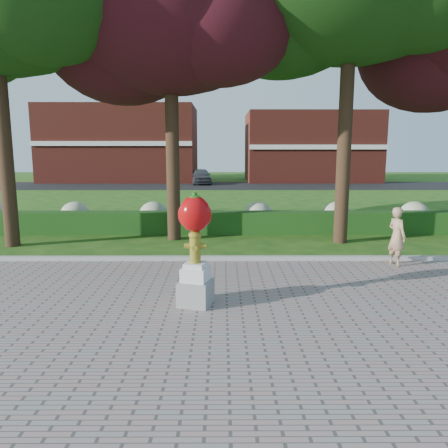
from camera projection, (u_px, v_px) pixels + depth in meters
name	position (u px, v px, depth m)	size (l,w,h in m)	color
ground	(240.00, 299.00, 8.91)	(100.00, 100.00, 0.00)	#1C4912
walkway	(254.00, 416.00, 4.96)	(40.00, 14.00, 0.04)	gray
curb	(236.00, 259.00, 11.85)	(40.00, 0.18, 0.15)	#ADADA5
lawn_hedge	(232.00, 223.00, 15.74)	(24.00, 0.70, 0.80)	#134012
hydrangea_row	(247.00, 214.00, 16.70)	(20.10, 1.10, 0.99)	#B4C093
street	(227.00, 186.00, 36.50)	(50.00, 8.00, 0.02)	black
building_left	(122.00, 144.00, 41.79)	(14.00, 8.00, 7.00)	maroon
building_right	(309.00, 147.00, 41.90)	(12.00, 8.00, 6.40)	maroon
tree_mid_left	(167.00, 11.00, 13.66)	(8.25, 7.04, 10.69)	black
hydrant_sculpture	(195.00, 246.00, 8.29)	(0.73, 0.73, 2.18)	gray
woman	(397.00, 236.00, 11.25)	(0.56, 0.36, 1.53)	tan
parked_car	(201.00, 176.00, 38.03)	(1.61, 4.01, 1.37)	#44474C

